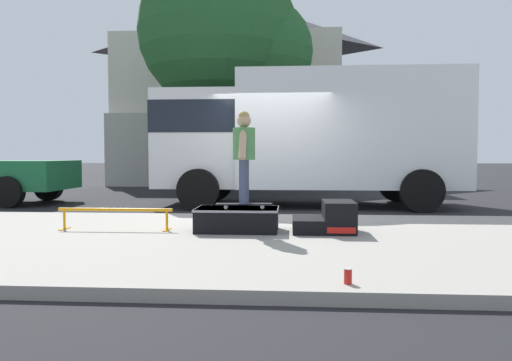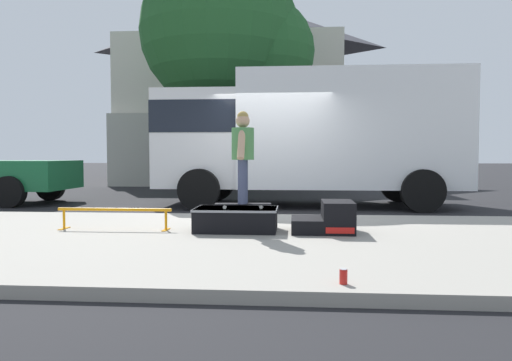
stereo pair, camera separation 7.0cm
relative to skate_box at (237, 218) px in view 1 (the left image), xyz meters
name	(u,v)px [view 1 (the left image)]	position (x,y,z in m)	size (l,w,h in m)	color
ground_plane	(270,217)	(0.35, 2.50, -0.30)	(140.00, 140.00, 0.00)	black
sidewalk_slab	(260,242)	(0.35, -0.50, -0.24)	(50.00, 5.00, 0.12)	gray
skate_box	(237,218)	(0.00, 0.00, 0.00)	(1.15, 0.72, 0.33)	black
kicker_ramp	(329,219)	(1.28, 0.00, 0.00)	(0.85, 0.73, 0.43)	black
grind_rail	(115,213)	(-1.75, -0.01, 0.06)	(1.66, 0.28, 0.31)	orange
skateboard	(244,204)	(0.10, -0.06, 0.21)	(0.80, 0.28, 0.07)	black
skater_kid	(244,149)	(0.10, -0.06, 0.97)	(0.31, 0.66, 1.28)	#3F4766
soda_can	(348,276)	(1.22, -2.75, -0.11)	(0.07, 0.07, 0.13)	red
box_truck	(306,133)	(1.09, 4.70, 1.40)	(6.91, 2.63, 3.05)	white
street_tree_main	(227,36)	(-1.20, 8.18, 4.52)	(5.32, 4.83, 7.39)	brown
house_behind	(234,89)	(-1.84, 15.52, 3.95)	(9.54, 8.22, 8.40)	beige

